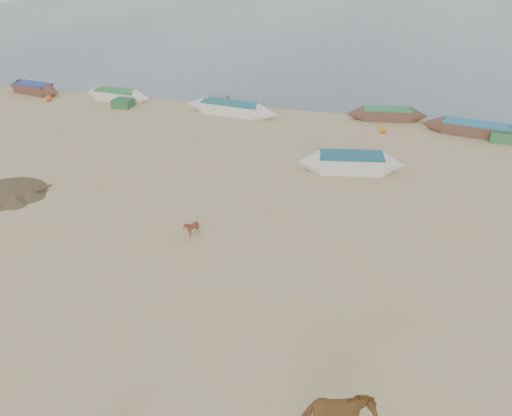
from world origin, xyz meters
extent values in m
plane|color=tan|center=(0.00, 0.00, 0.00)|extent=(140.00, 140.00, 0.00)
plane|color=slate|center=(0.00, 82.00, 0.01)|extent=(160.00, 160.00, 0.00)
imported|color=brown|center=(4.70, -5.63, 0.74)|extent=(1.93, 1.38, 1.48)
imported|color=brown|center=(-2.48, 2.64, 0.38)|extent=(0.88, 0.84, 0.76)
cone|color=brown|center=(-13.02, 4.03, 0.22)|extent=(4.74, 4.74, 0.44)
cube|color=#2D6535|center=(-14.75, 19.23, 0.30)|extent=(1.40, 1.20, 0.60)
sphere|color=orange|center=(4.80, 18.33, 0.22)|extent=(0.44, 0.44, 0.44)
cube|color=gray|center=(-7.90, 22.26, 0.28)|extent=(1.20, 1.10, 0.56)
cube|color=#316E40|center=(12.13, 18.73, 0.32)|extent=(1.50, 1.20, 0.64)
sphere|color=#EE4E16|center=(-21.32, 19.20, 0.24)|extent=(0.48, 0.48, 0.48)
camera|label=1|loc=(4.99, -14.31, 11.01)|focal=35.00mm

